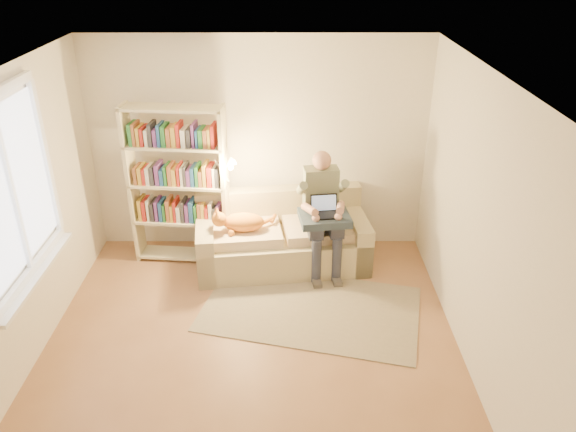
{
  "coord_description": "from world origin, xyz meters",
  "views": [
    {
      "loc": [
        0.35,
        -4.08,
        3.58
      ],
      "look_at": [
        0.35,
        1.0,
        1.0
      ],
      "focal_mm": 35.0,
      "sensor_mm": 36.0,
      "label": 1
    }
  ],
  "objects_px": {
    "person": "(322,206)",
    "bookshelf": "(178,178)",
    "cat": "(240,222)",
    "laptop": "(323,210)",
    "sofa": "(282,240)"
  },
  "relations": [
    {
      "from": "person",
      "to": "bookshelf",
      "type": "bearing_deg",
      "value": 165.64
    },
    {
      "from": "cat",
      "to": "laptop",
      "type": "xyz_separation_m",
      "value": [
        0.93,
        -0.03,
        0.17
      ]
    },
    {
      "from": "sofa",
      "to": "person",
      "type": "relative_size",
      "value": 1.47
    },
    {
      "from": "cat",
      "to": "person",
      "type": "bearing_deg",
      "value": -1.5
    },
    {
      "from": "person",
      "to": "laptop",
      "type": "bearing_deg",
      "value": -96.84
    },
    {
      "from": "sofa",
      "to": "cat",
      "type": "relative_size",
      "value": 2.95
    },
    {
      "from": "person",
      "to": "laptop",
      "type": "height_order",
      "value": "person"
    },
    {
      "from": "laptop",
      "to": "cat",
      "type": "bearing_deg",
      "value": 170.97
    },
    {
      "from": "cat",
      "to": "bookshelf",
      "type": "xyz_separation_m",
      "value": [
        -0.72,
        0.3,
        0.4
      ]
    },
    {
      "from": "sofa",
      "to": "person",
      "type": "height_order",
      "value": "person"
    },
    {
      "from": "person",
      "to": "bookshelf",
      "type": "height_order",
      "value": "bookshelf"
    },
    {
      "from": "person",
      "to": "cat",
      "type": "xyz_separation_m",
      "value": [
        -0.93,
        -0.09,
        -0.15
      ]
    },
    {
      "from": "person",
      "to": "sofa",
      "type": "bearing_deg",
      "value": 161.35
    },
    {
      "from": "cat",
      "to": "laptop",
      "type": "relative_size",
      "value": 2.15
    },
    {
      "from": "person",
      "to": "laptop",
      "type": "relative_size",
      "value": 4.31
    }
  ]
}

